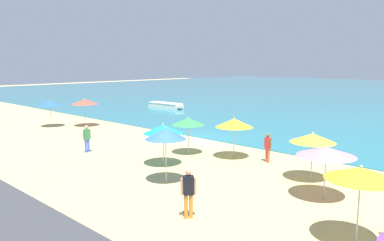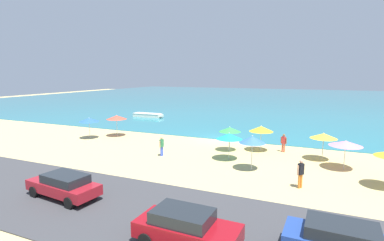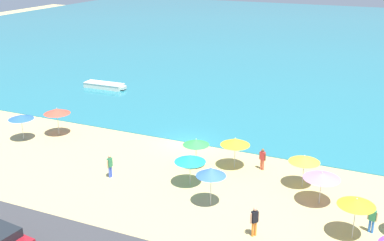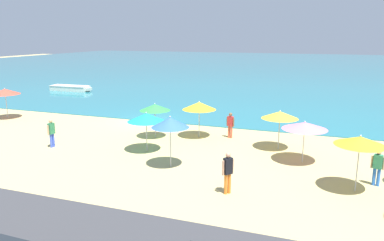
# 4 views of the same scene
# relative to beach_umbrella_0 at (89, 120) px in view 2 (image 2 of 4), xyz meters

# --- Properties ---
(ground_plane) EXTENTS (160.00, 160.00, 0.00)m
(ground_plane) POSITION_rel_beach_umbrella_0_xyz_m (13.00, 5.13, -2.06)
(ground_plane) COLOR tan
(sea) EXTENTS (150.00, 110.00, 0.05)m
(sea) POSITION_rel_beach_umbrella_0_xyz_m (13.00, 60.13, -2.04)
(sea) COLOR teal
(sea) RESTS_ON ground_plane
(coastal_road) EXTENTS (80.00, 8.00, 0.06)m
(coastal_road) POSITION_rel_beach_umbrella_0_xyz_m (13.00, -12.87, -2.03)
(coastal_road) COLOR #39393C
(coastal_road) RESTS_ON ground_plane
(beach_umbrella_0) EXTENTS (2.10, 2.10, 2.32)m
(beach_umbrella_0) POSITION_rel_beach_umbrella_0_xyz_m (0.00, 0.00, 0.00)
(beach_umbrella_0) COLOR #B2B2B7
(beach_umbrella_0) RESTS_ON ground_plane
(beach_umbrella_2) EXTENTS (2.12, 2.12, 2.34)m
(beach_umbrella_2) POSITION_rel_beach_umbrella_0_xyz_m (23.47, 1.22, -0.01)
(beach_umbrella_2) COLOR #B2B2B7
(beach_umbrella_2) RESTS_ON ground_plane
(beach_umbrella_5) EXTENTS (1.90, 1.90, 2.66)m
(beach_umbrella_5) POSITION_rel_beach_umbrella_0_xyz_m (18.69, -3.70, 0.26)
(beach_umbrella_5) COLOR #B2B2B7
(beach_umbrella_5) RESTS_ON ground_plane
(beach_umbrella_6) EXTENTS (1.98, 1.98, 2.29)m
(beach_umbrella_6) POSITION_rel_beach_umbrella_0_xyz_m (15.59, 1.05, -0.05)
(beach_umbrella_6) COLOR #B2B2B7
(beach_umbrella_6) RESTS_ON ground_plane
(beach_umbrella_7) EXTENTS (2.34, 2.34, 2.25)m
(beach_umbrella_7) POSITION_rel_beach_umbrella_0_xyz_m (24.96, -0.72, -0.07)
(beach_umbrella_7) COLOR #B2B2B7
(beach_umbrella_7) RESTS_ON ground_plane
(beach_umbrella_8) EXTENTS (2.16, 2.16, 2.31)m
(beach_umbrella_8) POSITION_rel_beach_umbrella_0_xyz_m (16.37, -1.74, -0.06)
(beach_umbrella_8) COLOR #B2B2B7
(beach_umbrella_8) RESTS_ON ground_plane
(beach_umbrella_9) EXTENTS (2.18, 2.18, 2.41)m
(beach_umbrella_9) POSITION_rel_beach_umbrella_0_xyz_m (18.23, 2.14, 0.03)
(beach_umbrella_9) COLOR #B2B2B7
(beach_umbrella_9) RESTS_ON ground_plane
(beach_umbrella_10) EXTENTS (2.27, 2.27, 2.47)m
(beach_umbrella_10) POSITION_rel_beach_umbrella_0_xyz_m (1.98, 2.21, 0.11)
(beach_umbrella_10) COLOR #B2B2B7
(beach_umbrella_10) RESTS_ON ground_plane
(bather_0) EXTENTS (0.40, 0.46, 1.83)m
(bather_0) POSITION_rel_beach_umbrella_0_xyz_m (22.24, -5.92, -1.03)
(bather_0) COLOR orange
(bather_0) RESTS_ON ground_plane
(bather_1) EXTENTS (0.26, 0.57, 1.72)m
(bather_1) POSITION_rel_beach_umbrella_0_xyz_m (10.70, -2.97, -1.10)
(bather_1) COLOR #425FD6
(bather_1) RESTS_ON ground_plane
(bather_2) EXTENTS (0.55, 0.32, 1.67)m
(bather_2) POSITION_rel_beach_umbrella_0_xyz_m (20.19, 2.66, -1.13)
(bather_2) COLOR #D35B3F
(bather_2) RESTS_ON ground_plane
(parked_car_0) EXTENTS (4.37, 2.02, 1.50)m
(parked_car_0) POSITION_rel_beach_umbrella_0_xyz_m (18.40, -14.57, -1.21)
(parked_car_0) COLOR maroon
(parked_car_0) RESTS_ON coastal_road
(parked_car_2) EXTENTS (4.63, 2.25, 1.40)m
(parked_car_2) POSITION_rel_beach_umbrella_0_xyz_m (9.99, -13.01, -1.26)
(parked_car_2) COLOR maroon
(parked_car_2) RESTS_ON coastal_road
(skiff_nearshore) EXTENTS (5.15, 1.66, 0.62)m
(skiff_nearshore) POSITION_rel_beach_umbrella_0_xyz_m (-2.69, 16.21, -1.70)
(skiff_nearshore) COLOR silver
(skiff_nearshore) RESTS_ON sea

